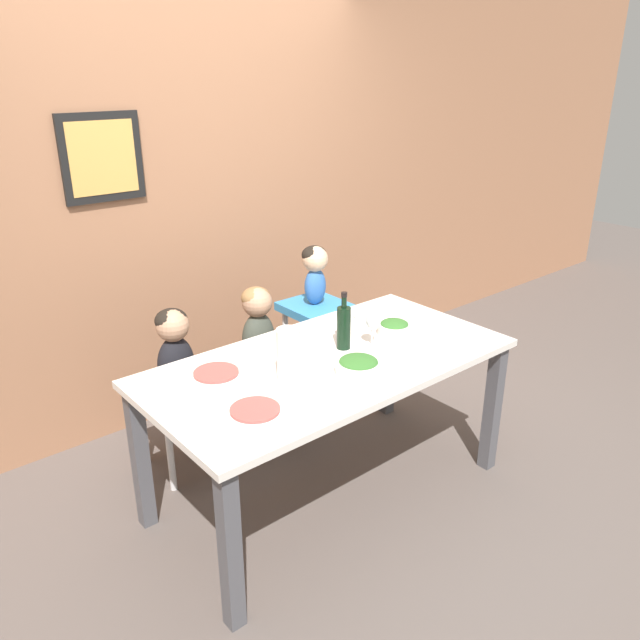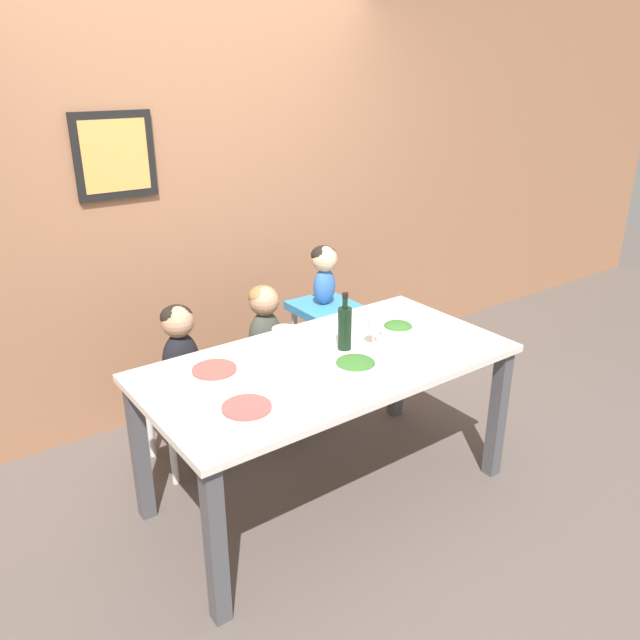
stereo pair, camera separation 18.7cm
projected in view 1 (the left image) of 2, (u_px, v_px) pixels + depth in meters
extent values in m
plane|color=#564C47|center=(328.00, 492.00, 3.27)|extent=(14.00, 14.00, 0.00)
cube|color=#9E6B4C|center=(186.00, 198.00, 3.69)|extent=(10.00, 0.06, 2.70)
cube|color=black|center=(102.00, 158.00, 3.26)|extent=(0.43, 0.02, 0.46)
cube|color=gold|center=(103.00, 158.00, 3.25)|extent=(0.36, 0.00, 0.38)
cube|color=silver|center=(329.00, 362.00, 2.99)|extent=(1.78, 0.90, 0.03)
cube|color=#4C4C51|center=(230.00, 551.00, 2.36)|extent=(0.07, 0.07, 0.74)
cube|color=#4C4C51|center=(492.00, 408.00, 3.35)|extent=(0.07, 0.07, 0.74)
cube|color=#4C4C51|center=(140.00, 459.00, 2.92)|extent=(0.07, 0.07, 0.74)
cube|color=#4C4C51|center=(388.00, 359.00, 3.90)|extent=(0.07, 0.07, 0.74)
cylinder|color=silver|center=(171.00, 456.00, 3.22)|extent=(0.04, 0.04, 0.41)
cylinder|color=silver|center=(222.00, 435.00, 3.40)|extent=(0.04, 0.04, 0.41)
cylinder|color=silver|center=(144.00, 431.00, 3.44)|extent=(0.04, 0.04, 0.41)
cylinder|color=silver|center=(194.00, 412.00, 3.63)|extent=(0.04, 0.04, 0.41)
cube|color=#2D2D33|center=(179.00, 396.00, 3.34)|extent=(0.42, 0.43, 0.05)
cylinder|color=silver|center=(254.00, 422.00, 3.53)|extent=(0.04, 0.04, 0.41)
cylinder|color=silver|center=(298.00, 404.00, 3.72)|extent=(0.04, 0.04, 0.41)
cylinder|color=silver|center=(225.00, 401.00, 3.75)|extent=(0.04, 0.04, 0.41)
cylinder|color=silver|center=(267.00, 385.00, 3.94)|extent=(0.04, 0.04, 0.41)
cube|color=#2D2D33|center=(260.00, 368.00, 3.65)|extent=(0.42, 0.43, 0.05)
cylinder|color=silver|center=(313.00, 375.00, 3.76)|extent=(0.04, 0.04, 0.68)
cylinder|color=silver|center=(345.00, 363.00, 3.92)|extent=(0.04, 0.04, 0.68)
cylinder|color=silver|center=(286.00, 361.00, 3.95)|extent=(0.04, 0.04, 0.68)
cylinder|color=silver|center=(318.00, 349.00, 4.11)|extent=(0.04, 0.04, 0.68)
cube|color=teal|center=(315.00, 308.00, 3.79)|extent=(0.35, 0.37, 0.05)
ellipsoid|color=black|center=(176.00, 365.00, 3.26)|extent=(0.20, 0.15, 0.32)
sphere|color=tan|center=(172.00, 325.00, 3.18)|extent=(0.17, 0.17, 0.17)
ellipsoid|color=black|center=(171.00, 320.00, 3.18)|extent=(0.17, 0.16, 0.12)
ellipsoid|color=#3D4238|center=(259.00, 339.00, 3.58)|extent=(0.20, 0.15, 0.32)
sphere|color=tan|center=(257.00, 302.00, 3.49)|extent=(0.17, 0.17, 0.17)
ellipsoid|color=olive|center=(256.00, 297.00, 3.49)|extent=(0.17, 0.16, 0.12)
ellipsoid|color=#3366B2|center=(315.00, 286.00, 3.74)|extent=(0.14, 0.11, 0.23)
sphere|color=#D6AD89|center=(315.00, 259.00, 3.68)|extent=(0.15, 0.15, 0.15)
ellipsoid|color=black|center=(314.00, 255.00, 3.68)|extent=(0.15, 0.15, 0.11)
cylinder|color=black|center=(344.00, 328.00, 3.05)|extent=(0.07, 0.07, 0.21)
cylinder|color=black|center=(344.00, 300.00, 3.00)|extent=(0.03, 0.03, 0.08)
cylinder|color=black|center=(344.00, 295.00, 2.99)|extent=(0.03, 0.03, 0.02)
cylinder|color=white|center=(288.00, 355.00, 2.74)|extent=(0.11, 0.11, 0.24)
cylinder|color=white|center=(371.00, 345.00, 3.12)|extent=(0.06, 0.06, 0.00)
cylinder|color=white|center=(372.00, 337.00, 3.10)|extent=(0.01, 0.01, 0.09)
ellipsoid|color=white|center=(372.00, 320.00, 3.07)|extent=(0.07, 0.07, 0.10)
cylinder|color=white|center=(358.00, 368.00, 2.82)|extent=(0.21, 0.21, 0.06)
ellipsoid|color=#336628|center=(358.00, 362.00, 2.81)|extent=(0.18, 0.18, 0.04)
cylinder|color=white|center=(395.00, 330.00, 3.23)|extent=(0.17, 0.17, 0.06)
ellipsoid|color=#336628|center=(395.00, 324.00, 3.22)|extent=(0.15, 0.15, 0.04)
cylinder|color=#D14C47|center=(255.00, 410.00, 2.53)|extent=(0.21, 0.21, 0.01)
cylinder|color=#D14C47|center=(216.00, 373.00, 2.83)|extent=(0.21, 0.21, 0.01)
cylinder|color=silver|center=(371.00, 315.00, 3.48)|extent=(0.21, 0.21, 0.01)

